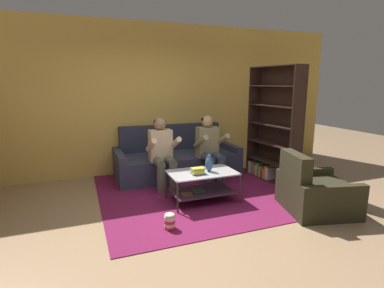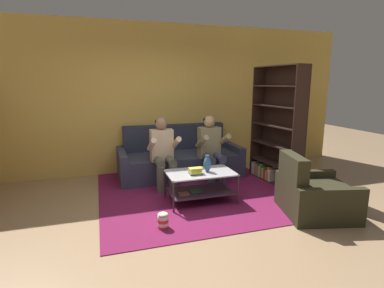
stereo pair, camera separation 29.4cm
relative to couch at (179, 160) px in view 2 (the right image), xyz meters
The scene contains 12 objects.
ground 2.03m from the couch, 102.12° to the right, with size 16.80×16.80×0.00m, color #A07F5C.
back_partition 1.32m from the couch, 130.23° to the left, with size 8.40×0.12×2.90m, color gold.
couch is the anchor object (origin of this frame).
person_seated_left 0.82m from the couch, 126.54° to the right, with size 0.50×0.58×1.20m.
person_seated_right 0.82m from the couch, 53.46° to the right, with size 0.50×0.58×1.20m.
coffee_table 1.40m from the couch, 92.16° to the right, with size 1.00×0.61×0.46m.
area_rug 0.88m from the couch, 91.62° to the right, with size 3.00×3.34×0.01m.
vase 1.43m from the couch, 87.52° to the right, with size 0.11×0.11×0.25m.
book_stack 1.49m from the couch, 95.80° to the right, with size 0.20×0.20×0.09m.
bookshelf 1.90m from the couch, 29.25° to the right, with size 0.42×1.15×2.06m.
armchair 2.62m from the couch, 60.63° to the right, with size 1.06×1.07×0.84m.
popcorn_tub 2.23m from the couch, 110.20° to the right, with size 0.14×0.14×0.21m.
Camera 2 is at (-1.03, -3.50, 1.77)m, focal length 28.00 mm.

